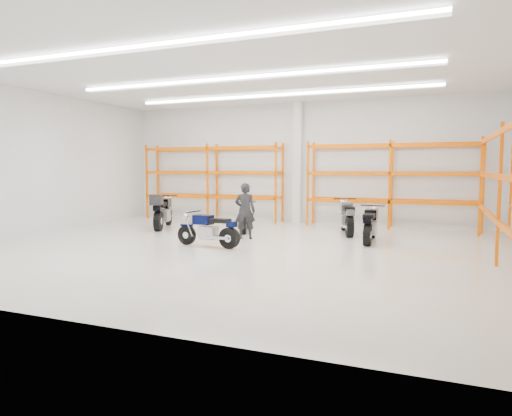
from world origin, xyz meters
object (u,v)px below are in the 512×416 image
at_px(motorcycle_main, 210,231).
at_px(motorcycle_back_d, 370,226).
at_px(structural_column, 298,163).
at_px(motorcycle_back_a, 162,212).
at_px(motorcycle_back_b, 245,218).
at_px(standing_man, 245,211).
at_px(motorcycle_back_c, 347,218).

xyz_separation_m(motorcycle_main, motorcycle_back_d, (3.77, 2.30, 0.04)).
relative_size(motorcycle_main, structural_column, 0.42).
xyz_separation_m(motorcycle_back_a, motorcycle_back_b, (2.84, 0.47, -0.13)).
bearing_deg(standing_man, motorcycle_main, 62.74).
xyz_separation_m(standing_man, structural_column, (0.28, 4.34, 1.43)).
bearing_deg(motorcycle_back_c, standing_man, -141.49).
xyz_separation_m(motorcycle_back_d, structural_column, (-3.18, 3.65, 1.78)).
distance_m(motorcycle_back_b, structural_column, 3.54).
height_order(motorcycle_back_c, structural_column, structural_column).
relative_size(motorcycle_main, standing_man, 1.15).
height_order(motorcycle_back_a, standing_man, standing_man).
xyz_separation_m(motorcycle_back_a, structural_column, (3.74, 3.38, 1.67)).
relative_size(motorcycle_back_d, standing_man, 1.24).
relative_size(motorcycle_back_b, standing_man, 1.14).
bearing_deg(standing_man, structural_column, -110.53).
bearing_deg(standing_man, motorcycle_back_a, -32.29).
distance_m(motorcycle_main, motorcycle_back_a, 4.08).
height_order(motorcycle_main, motorcycle_back_b, motorcycle_back_b).
xyz_separation_m(motorcycle_back_c, standing_man, (-2.58, -2.05, 0.31)).
relative_size(motorcycle_back_c, motorcycle_back_d, 1.06).
bearing_deg(motorcycle_back_a, motorcycle_main, -39.09).
distance_m(motorcycle_back_c, standing_man, 3.31).
relative_size(motorcycle_back_b, motorcycle_back_d, 0.92).
xyz_separation_m(motorcycle_main, motorcycle_back_a, (-3.16, 2.57, 0.15)).
bearing_deg(motorcycle_back_d, structural_column, 131.09).
distance_m(motorcycle_back_a, motorcycle_back_d, 6.93).
distance_m(motorcycle_back_c, structural_column, 3.68).
bearing_deg(motorcycle_back_a, standing_man, -15.50).
height_order(motorcycle_back_a, motorcycle_back_b, motorcycle_back_a).
bearing_deg(structural_column, motorcycle_back_b, -107.22).
distance_m(motorcycle_back_a, standing_man, 3.60).
xyz_separation_m(motorcycle_back_d, standing_man, (-3.47, -0.69, 0.35)).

